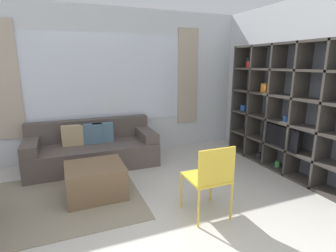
% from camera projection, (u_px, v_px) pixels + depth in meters
% --- Properties ---
extents(wall_back, '(6.48, 0.11, 2.70)m').
position_uv_depth(wall_back, '(107.00, 84.00, 4.83)').
color(wall_back, silver).
rests_on(wall_back, ground_plane).
extents(wall_right, '(0.07, 4.60, 2.70)m').
position_uv_depth(wall_right, '(292.00, 87.00, 4.25)').
color(wall_right, silver).
rests_on(wall_right, ground_plane).
extents(area_rug, '(2.25, 1.72, 0.01)m').
position_uv_depth(area_rug, '(50.00, 202.00, 3.33)').
color(area_rug, gray).
rests_on(area_rug, ground_plane).
extents(shelving_unit, '(0.34, 2.41, 2.03)m').
position_uv_depth(shelving_unit, '(287.00, 110.00, 4.16)').
color(shelving_unit, '#515660').
rests_on(shelving_unit, ground_plane).
extents(couch_main, '(2.11, 0.89, 0.75)m').
position_uv_depth(couch_main, '(93.00, 149.00, 4.50)').
color(couch_main, '#564C47').
rests_on(couch_main, ground_plane).
extents(ottoman, '(0.74, 0.65, 0.44)m').
position_uv_depth(ottoman, '(95.00, 181.00, 3.46)').
color(ottoman, brown).
rests_on(ottoman, ground_plane).
extents(folding_chair, '(0.44, 0.46, 0.86)m').
position_uv_depth(folding_chair, '(210.00, 175.00, 2.90)').
color(folding_chair, gold).
rests_on(folding_chair, ground_plane).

